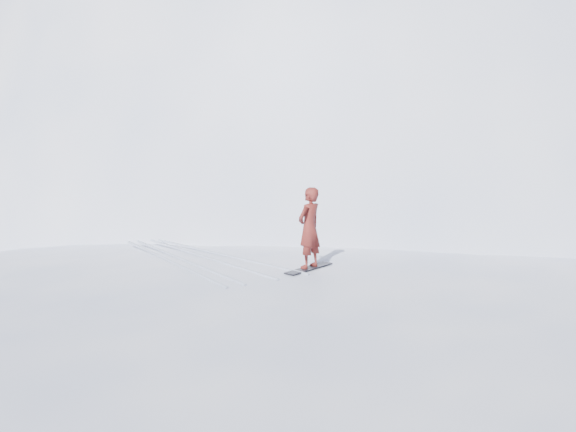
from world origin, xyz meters
name	(u,v)px	position (x,y,z in m)	size (l,w,h in m)	color
near_ridge	(264,364)	(1.00, 3.00, 0.00)	(36.00, 28.00, 4.80)	white
summit_peak	(368,210)	(22.00, 26.00, 0.00)	(60.00, 56.00, 56.00)	white
peak_shoulder	(272,232)	(10.00, 20.00, 0.00)	(28.00, 24.00, 18.00)	white
wind_bumps	(216,395)	(-0.56, 2.12, 0.00)	(16.00, 14.40, 1.00)	white
snowboard	(309,268)	(1.84, 2.31, 2.41)	(1.47, 0.28, 0.02)	black
snowboarder	(309,228)	(1.84, 2.31, 3.35)	(0.67, 0.44, 1.85)	maroon
board_tracks	(194,257)	(-0.09, 4.71, 2.42)	(2.68, 5.97, 0.04)	silver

